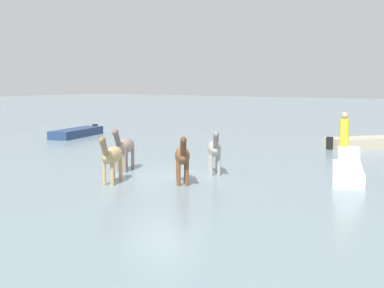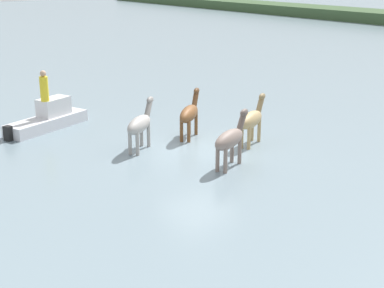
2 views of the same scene
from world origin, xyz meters
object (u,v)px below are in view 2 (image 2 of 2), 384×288
(horse_dark_mare, at_px, (140,124))
(person_helmsman_aft, at_px, (44,87))
(horse_dun_straggler, at_px, (252,119))
(horse_lead, at_px, (189,113))
(horse_pinto_flank, at_px, (230,139))
(boat_tender_starboard, at_px, (48,121))

(horse_dark_mare, bearing_deg, person_helmsman_aft, 74.72)
(horse_dun_straggler, relative_size, person_helmsman_aft, 1.75)
(horse_lead, relative_size, horse_dark_mare, 0.98)
(horse_pinto_flank, height_order, person_helmsman_aft, person_helmsman_aft)
(horse_pinto_flank, distance_m, person_helmsman_aft, 8.10)
(horse_dark_mare, height_order, horse_dun_straggler, horse_dark_mare)
(horse_dark_mare, xyz_separation_m, boat_tender_starboard, (-4.51, -1.47, -0.63))
(horse_lead, height_order, person_helmsman_aft, person_helmsman_aft)
(horse_dark_mare, bearing_deg, horse_lead, -31.61)
(horse_pinto_flank, xyz_separation_m, boat_tender_starboard, (-7.70, -2.83, -0.63))
(horse_lead, xyz_separation_m, horse_pinto_flank, (3.35, -0.89, 0.00))
(horse_pinto_flank, bearing_deg, person_helmsman_aft, 88.46)
(person_helmsman_aft, bearing_deg, horse_dun_straggler, 39.72)
(horse_dun_straggler, bearing_deg, person_helmsman_aft, 103.54)
(horse_dark_mare, height_order, boat_tender_starboard, horse_dark_mare)
(horse_lead, xyz_separation_m, horse_dun_straggler, (2.01, 1.27, -0.00))
(horse_lead, distance_m, boat_tender_starboard, 5.76)
(horse_pinto_flank, bearing_deg, horse_lead, 52.01)
(boat_tender_starboard, bearing_deg, horse_lead, -69.90)
(horse_dark_mare, bearing_deg, horse_pinto_flank, -102.57)
(horse_lead, height_order, boat_tender_starboard, horse_lead)
(horse_dun_straggler, height_order, horse_pinto_flank, horse_pinto_flank)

